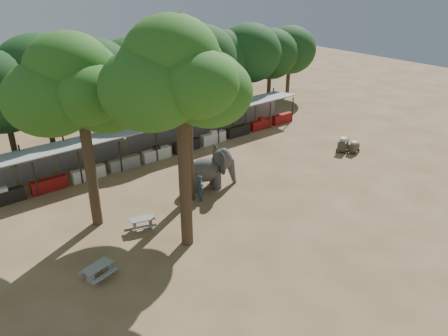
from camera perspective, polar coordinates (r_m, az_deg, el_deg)
ground at (r=26.55m, az=8.54°, el=-6.90°), size 100.00×100.00×0.00m
vendor_stalls at (r=35.74m, az=-7.69°, el=3.89°), size 28.00×2.99×2.80m
yard_tree_left at (r=24.14m, az=-18.92°, el=9.99°), size 7.10×6.90×11.02m
yard_tree_center at (r=20.80m, az=-6.30°, el=11.80°), size 7.10×6.90×12.04m
yard_tree_back at (r=25.81m, az=-5.49°, el=12.89°), size 7.10×6.90×11.36m
backdrop_trees at (r=38.85m, az=-12.16°, el=11.95°), size 46.46×5.95×8.33m
elephant at (r=29.63m, az=-1.67°, el=-0.06°), size 3.68×2.79×2.74m
handler at (r=28.11m, az=-3.07°, el=-2.63°), size 0.70×0.77×1.78m
picnic_table_near at (r=22.57m, az=-16.14°, el=-12.68°), size 1.73×1.63×0.72m
picnic_table_far at (r=25.78m, az=-10.61°, el=-6.93°), size 1.68×1.59×0.70m
cart_front at (r=37.04m, az=15.27°, el=2.98°), size 1.42×1.20×1.17m
cart_back at (r=37.02m, az=16.58°, el=2.63°), size 1.05×0.74×0.97m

